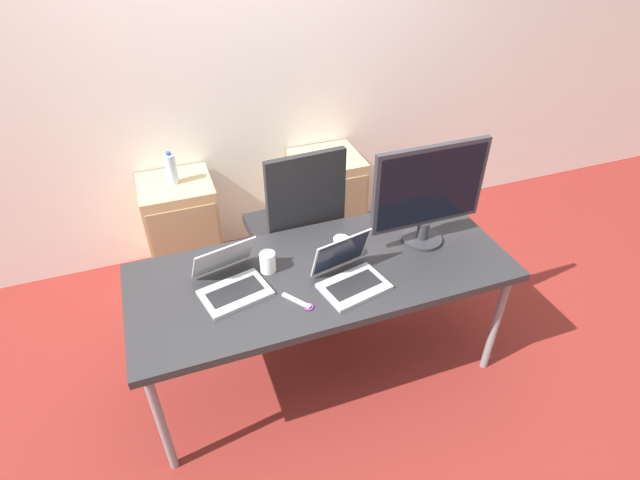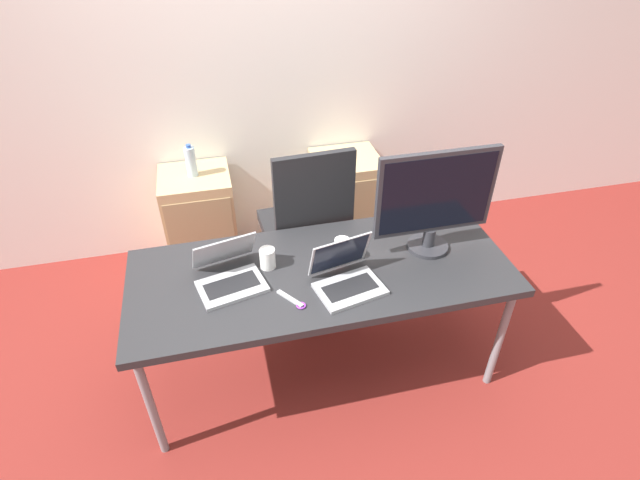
{
  "view_description": "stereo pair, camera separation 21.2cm",
  "coord_description": "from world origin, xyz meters",
  "views": [
    {
      "loc": [
        -0.64,
        -1.72,
        2.25
      ],
      "look_at": [
        0.0,
        0.04,
        0.86
      ],
      "focal_mm": 28.0,
      "sensor_mm": 36.0,
      "label": 1
    },
    {
      "loc": [
        -0.44,
        -1.78,
        2.25
      ],
      "look_at": [
        0.0,
        0.04,
        0.86
      ],
      "focal_mm": 28.0,
      "sensor_mm": 36.0,
      "label": 2
    }
  ],
  "objects": [
    {
      "name": "wall_back",
      "position": [
        0.0,
        1.37,
        1.3
      ],
      "size": [
        10.0,
        0.05,
        2.6
      ],
      "color": "white",
      "rests_on": "ground_plane"
    },
    {
      "name": "cabinet_left",
      "position": [
        -0.57,
        1.12,
        0.34
      ],
      "size": [
        0.45,
        0.43,
        0.69
      ],
      "color": "tan",
      "rests_on": "ground_plane"
    },
    {
      "name": "cabinet_right",
      "position": [
        0.45,
        1.12,
        0.34
      ],
      "size": [
        0.45,
        0.43,
        0.69
      ],
      "color": "tan",
      "rests_on": "ground_plane"
    },
    {
      "name": "ground_plane",
      "position": [
        0.0,
        0.0,
        0.0
      ],
      "size": [
        14.0,
        14.0,
        0.0
      ],
      "primitive_type": "plane",
      "color": "maroon"
    },
    {
      "name": "coffee_cup_white",
      "position": [
        -0.25,
        0.08,
        0.76
      ],
      "size": [
        0.08,
        0.08,
        0.1
      ],
      "color": "white",
      "rests_on": "desk"
    },
    {
      "name": "coffee_cup_brown",
      "position": [
        0.11,
        0.05,
        0.77
      ],
      "size": [
        0.08,
        0.08,
        0.12
      ],
      "color": "maroon",
      "rests_on": "desk"
    },
    {
      "name": "scissors",
      "position": [
        -0.17,
        -0.19,
        0.71
      ],
      "size": [
        0.12,
        0.15,
        0.01
      ],
      "color": "#B2B2B7",
      "rests_on": "desk"
    },
    {
      "name": "monitor",
      "position": [
        0.56,
        0.04,
        0.99
      ],
      "size": [
        0.59,
        0.21,
        0.54
      ],
      "color": "#2D2D33",
      "rests_on": "desk"
    },
    {
      "name": "laptop_right",
      "position": [
        0.08,
        -0.13,
        0.75
      ],
      "size": [
        0.33,
        0.32,
        0.22
      ],
      "color": "#ADADB2",
      "rests_on": "desk"
    },
    {
      "name": "office_chair",
      "position": [
        0.05,
        0.61,
        0.42
      ],
      "size": [
        0.56,
        0.57,
        1.11
      ],
      "color": "#232326",
      "rests_on": "ground_plane"
    },
    {
      "name": "desk",
      "position": [
        0.0,
        0.0,
        0.66
      ],
      "size": [
        1.83,
        0.74,
        0.71
      ],
      "color": "#28282B",
      "rests_on": "ground_plane"
    },
    {
      "name": "water_bottle",
      "position": [
        -0.57,
        1.12,
        0.78
      ],
      "size": [
        0.07,
        0.07,
        0.21
      ],
      "color": "silver",
      "rests_on": "cabinet_left"
    },
    {
      "name": "laptop_left",
      "position": [
        -0.44,
        0.02,
        0.75
      ],
      "size": [
        0.34,
        0.37,
        0.2
      ],
      "color": "#ADADB2",
      "rests_on": "desk"
    }
  ]
}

